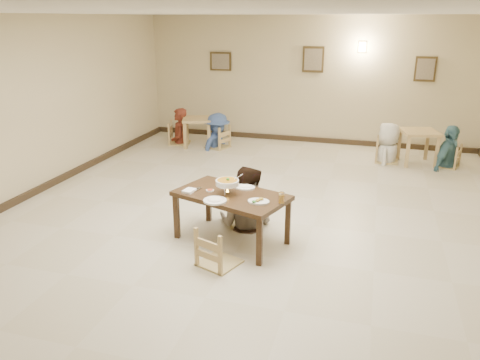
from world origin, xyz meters
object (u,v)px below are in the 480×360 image
(main_diner, at_px, (246,167))
(bg_diner_c, at_px, (390,123))
(bg_table_right, at_px, (419,137))
(bg_chair_lr, at_px, (217,127))
(bg_table_left, at_px, (197,124))
(drink_glass, at_px, (281,198))
(bg_diner_b, at_px, (217,113))
(main_table, at_px, (231,199))
(bg_chair_ll, at_px, (179,123))
(chair_far, at_px, (245,191))
(curry_warmer, at_px, (227,183))
(bg_chair_rl, at_px, (388,139))
(chair_near, at_px, (219,229))
(bg_diner_a, at_px, (178,108))
(bg_chair_rr, at_px, (450,146))
(bg_diner_d, at_px, (453,125))

(main_diner, bearing_deg, bg_diner_c, -110.04)
(bg_table_right, xyz_separation_m, bg_chair_lr, (-4.46, 0.02, -0.07))
(bg_table_left, xyz_separation_m, bg_chair_lr, (0.51, -0.02, -0.04))
(main_diner, distance_m, drink_glass, 0.98)
(bg_table_left, xyz_separation_m, bg_diner_b, (0.51, -0.02, 0.28))
(main_table, relative_size, bg_chair_ll, 1.62)
(main_diner, relative_size, bg_chair_lr, 1.80)
(chair_far, distance_m, bg_chair_lr, 4.34)
(drink_glass, bearing_deg, curry_warmer, 171.51)
(bg_table_left, bearing_deg, main_diner, -60.10)
(bg_chair_lr, height_order, bg_diner_b, bg_diner_b)
(curry_warmer, relative_size, bg_diner_b, 0.21)
(bg_table_right, distance_m, bg_chair_lr, 4.46)
(main_table, height_order, bg_diner_c, bg_diner_c)
(bg_chair_rl, height_order, bg_diner_b, bg_diner_b)
(drink_glass, bearing_deg, bg_chair_ll, 125.93)
(main_diner, bearing_deg, chair_near, 96.84)
(bg_chair_rl, bearing_deg, chair_near, 159.54)
(curry_warmer, distance_m, bg_diner_a, 5.47)
(bg_table_left, relative_size, bg_diner_a, 0.50)
(bg_table_left, distance_m, bg_chair_lr, 0.51)
(drink_glass, height_order, bg_diner_c, bg_diner_c)
(bg_diner_a, bearing_deg, bg_diner_c, 63.27)
(chair_far, relative_size, curry_warmer, 2.93)
(bg_chair_ll, bearing_deg, main_table, -164.28)
(chair_far, xyz_separation_m, bg_chair_lr, (-1.80, 3.96, -0.00))
(bg_chair_ll, distance_m, bg_chair_rr, 6.08)
(drink_glass, xyz_separation_m, bg_diner_b, (-2.49, 4.75, 0.06))
(main_diner, distance_m, bg_chair_lr, 4.45)
(bg_chair_rl, height_order, bg_diner_a, bg_diner_a)
(main_diner, xyz_separation_m, bg_diner_c, (2.03, 3.97, -0.07))
(bg_chair_lr, bearing_deg, bg_chair_ll, -75.52)
(main_diner, height_order, bg_table_left, main_diner)
(drink_glass, bearing_deg, bg_diner_a, 125.93)
(bg_table_right, relative_size, bg_chair_lr, 0.86)
(bg_table_right, bearing_deg, drink_glass, -112.63)
(curry_warmer, distance_m, bg_diner_d, 5.63)
(bg_diner_a, bearing_deg, chair_near, 3.06)
(bg_diner_d, bearing_deg, chair_near, 177.91)
(bg_chair_lr, distance_m, bg_chair_rl, 3.86)
(main_diner, relative_size, bg_diner_c, 1.08)
(curry_warmer, bearing_deg, chair_far, 84.89)
(bg_table_right, bearing_deg, bg_diner_a, 178.80)
(curry_warmer, xyz_separation_m, bg_chair_ll, (-2.75, 4.72, -0.35))
(main_diner, xyz_separation_m, bg_diner_a, (-2.84, 4.13, -0.04))
(bg_chair_lr, bearing_deg, bg_diner_c, 108.54)
(bg_chair_ll, height_order, bg_diner_b, bg_diner_b)
(chair_far, relative_size, bg_diner_a, 0.58)
(bg_table_left, height_order, bg_table_right, bg_table_right)
(main_table, xyz_separation_m, chair_far, (0.02, 0.64, -0.11))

